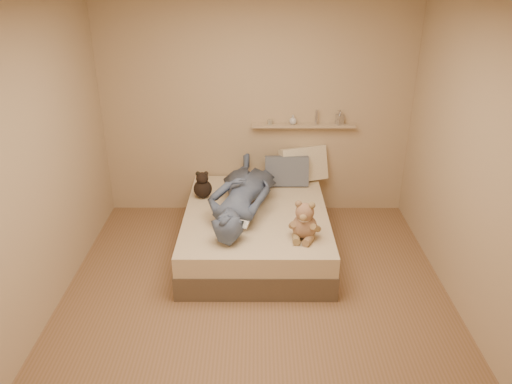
{
  "coord_description": "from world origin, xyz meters",
  "views": [
    {
      "loc": [
        0.01,
        -3.73,
        2.83
      ],
      "look_at": [
        0.0,
        0.65,
        0.8
      ],
      "focal_mm": 35.0,
      "sensor_mm": 36.0,
      "label": 1
    }
  ],
  "objects_px": {
    "dark_plush": "(203,186)",
    "pillow_grey": "(287,171)",
    "bed": "(256,230)",
    "wall_shelf": "(304,126)",
    "pillow_cream": "(303,164)",
    "person": "(243,192)",
    "game_console": "(239,224)",
    "teddy_bear": "(304,223)"
  },
  "relations": [
    {
      "from": "bed",
      "to": "pillow_cream",
      "type": "relative_size",
      "value": 3.45
    },
    {
      "from": "game_console",
      "to": "person",
      "type": "bearing_deg",
      "value": 87.98
    },
    {
      "from": "bed",
      "to": "wall_shelf",
      "type": "height_order",
      "value": "wall_shelf"
    },
    {
      "from": "person",
      "to": "teddy_bear",
      "type": "bearing_deg",
      "value": 145.57
    },
    {
      "from": "pillow_grey",
      "to": "dark_plush",
      "type": "bearing_deg",
      "value": -159.58
    },
    {
      "from": "wall_shelf",
      "to": "teddy_bear",
      "type": "bearing_deg",
      "value": -93.81
    },
    {
      "from": "game_console",
      "to": "wall_shelf",
      "type": "distance_m",
      "value": 1.72
    },
    {
      "from": "person",
      "to": "bed",
      "type": "bearing_deg",
      "value": 174.19
    },
    {
      "from": "bed",
      "to": "pillow_grey",
      "type": "height_order",
      "value": "pillow_grey"
    },
    {
      "from": "pillow_cream",
      "to": "person",
      "type": "height_order",
      "value": "pillow_cream"
    },
    {
      "from": "teddy_bear",
      "to": "dark_plush",
      "type": "relative_size",
      "value": 1.25
    },
    {
      "from": "game_console",
      "to": "pillow_grey",
      "type": "bearing_deg",
      "value": 67.92
    },
    {
      "from": "pillow_cream",
      "to": "bed",
      "type": "bearing_deg",
      "value": -123.87
    },
    {
      "from": "wall_shelf",
      "to": "bed",
      "type": "bearing_deg",
      "value": -121.18
    },
    {
      "from": "pillow_grey",
      "to": "wall_shelf",
      "type": "height_order",
      "value": "wall_shelf"
    },
    {
      "from": "pillow_cream",
      "to": "wall_shelf",
      "type": "distance_m",
      "value": 0.46
    },
    {
      "from": "dark_plush",
      "to": "pillow_cream",
      "type": "xyz_separation_m",
      "value": [
        1.15,
        0.49,
        0.07
      ]
    },
    {
      "from": "person",
      "to": "pillow_cream",
      "type": "bearing_deg",
      "value": -120.15
    },
    {
      "from": "dark_plush",
      "to": "wall_shelf",
      "type": "height_order",
      "value": "wall_shelf"
    },
    {
      "from": "pillow_cream",
      "to": "pillow_grey",
      "type": "height_order",
      "value": "pillow_cream"
    },
    {
      "from": "game_console",
      "to": "wall_shelf",
      "type": "height_order",
      "value": "wall_shelf"
    },
    {
      "from": "pillow_grey",
      "to": "person",
      "type": "height_order",
      "value": "person"
    },
    {
      "from": "teddy_bear",
      "to": "person",
      "type": "distance_m",
      "value": 0.84
    },
    {
      "from": "pillow_cream",
      "to": "wall_shelf",
      "type": "xyz_separation_m",
      "value": [
        -0.01,
        0.08,
        0.45
      ]
    },
    {
      "from": "game_console",
      "to": "pillow_cream",
      "type": "distance_m",
      "value": 1.58
    },
    {
      "from": "bed",
      "to": "dark_plush",
      "type": "bearing_deg",
      "value": 150.1
    },
    {
      "from": "game_console",
      "to": "pillow_cream",
      "type": "height_order",
      "value": "pillow_cream"
    },
    {
      "from": "teddy_bear",
      "to": "wall_shelf",
      "type": "xyz_separation_m",
      "value": [
        0.1,
        1.47,
        0.49
      ]
    },
    {
      "from": "game_console",
      "to": "teddy_bear",
      "type": "xyz_separation_m",
      "value": [
        0.61,
        0.01,
        -0.0
      ]
    },
    {
      "from": "pillow_cream",
      "to": "dark_plush",
      "type": "bearing_deg",
      "value": -156.8
    },
    {
      "from": "pillow_cream",
      "to": "game_console",
      "type": "bearing_deg",
      "value": -117.0
    },
    {
      "from": "person",
      "to": "dark_plush",
      "type": "bearing_deg",
      "value": -22.07
    },
    {
      "from": "bed",
      "to": "dark_plush",
      "type": "xyz_separation_m",
      "value": [
        -0.59,
        0.34,
        0.36
      ]
    },
    {
      "from": "dark_plush",
      "to": "teddy_bear",
      "type": "bearing_deg",
      "value": -40.83
    },
    {
      "from": "pillow_cream",
      "to": "teddy_bear",
      "type": "bearing_deg",
      "value": -94.31
    },
    {
      "from": "person",
      "to": "wall_shelf",
      "type": "distance_m",
      "value": 1.19
    },
    {
      "from": "game_console",
      "to": "teddy_bear",
      "type": "bearing_deg",
      "value": 1.35
    },
    {
      "from": "wall_shelf",
      "to": "game_console",
      "type": "bearing_deg",
      "value": -115.53
    },
    {
      "from": "dark_plush",
      "to": "pillow_grey",
      "type": "xyz_separation_m",
      "value": [
        0.94,
        0.35,
        0.04
      ]
    },
    {
      "from": "game_console",
      "to": "teddy_bear",
      "type": "distance_m",
      "value": 0.61
    },
    {
      "from": "bed",
      "to": "pillow_grey",
      "type": "xyz_separation_m",
      "value": [
        0.35,
        0.69,
        0.4
      ]
    },
    {
      "from": "bed",
      "to": "dark_plush",
      "type": "height_order",
      "value": "dark_plush"
    }
  ]
}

